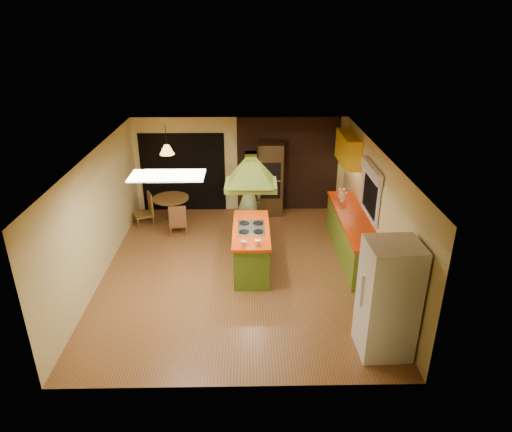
{
  "coord_description": "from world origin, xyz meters",
  "views": [
    {
      "loc": [
        0.21,
        -8.22,
        4.89
      ],
      "look_at": [
        0.36,
        0.16,
        1.15
      ],
      "focal_mm": 32.0,
      "sensor_mm": 36.0,
      "label": 1
    }
  ],
  "objects_px": {
    "refrigerator": "(388,299)",
    "wall_oven": "(270,179)",
    "canister_large": "(342,193)",
    "man": "(248,201)",
    "kitchen_island": "(251,248)",
    "dining_table": "(171,205)"
  },
  "relations": [
    {
      "from": "wall_oven",
      "to": "man",
      "type": "bearing_deg",
      "value": -110.07
    },
    {
      "from": "kitchen_island",
      "to": "wall_oven",
      "type": "distance_m",
      "value": 2.97
    },
    {
      "from": "refrigerator",
      "to": "wall_oven",
      "type": "bearing_deg",
      "value": 102.85
    },
    {
      "from": "refrigerator",
      "to": "dining_table",
      "type": "height_order",
      "value": "refrigerator"
    },
    {
      "from": "dining_table",
      "to": "wall_oven",
      "type": "bearing_deg",
      "value": 11.88
    },
    {
      "from": "man",
      "to": "wall_oven",
      "type": "height_order",
      "value": "man"
    },
    {
      "from": "refrigerator",
      "to": "canister_large",
      "type": "xyz_separation_m",
      "value": [
        0.1,
        4.2,
        0.09
      ]
    },
    {
      "from": "refrigerator",
      "to": "wall_oven",
      "type": "relative_size",
      "value": 0.99
    },
    {
      "from": "canister_large",
      "to": "dining_table",
      "type": "bearing_deg",
      "value": 170.36
    },
    {
      "from": "wall_oven",
      "to": "dining_table",
      "type": "relative_size",
      "value": 2.14
    },
    {
      "from": "man",
      "to": "dining_table",
      "type": "bearing_deg",
      "value": -54.01
    },
    {
      "from": "refrigerator",
      "to": "man",
      "type": "bearing_deg",
      "value": 115.89
    },
    {
      "from": "wall_oven",
      "to": "canister_large",
      "type": "distance_m",
      "value": 2.03
    },
    {
      "from": "wall_oven",
      "to": "canister_large",
      "type": "relative_size",
      "value": 8.55
    },
    {
      "from": "man",
      "to": "wall_oven",
      "type": "distance_m",
      "value": 1.71
    },
    {
      "from": "kitchen_island",
      "to": "man",
      "type": "xyz_separation_m",
      "value": [
        -0.05,
        1.27,
        0.52
      ]
    },
    {
      "from": "refrigerator",
      "to": "canister_large",
      "type": "distance_m",
      "value": 4.21
    },
    {
      "from": "kitchen_island",
      "to": "wall_oven",
      "type": "height_order",
      "value": "wall_oven"
    },
    {
      "from": "man",
      "to": "refrigerator",
      "type": "height_order",
      "value": "man"
    },
    {
      "from": "refrigerator",
      "to": "wall_oven",
      "type": "distance_m",
      "value": 5.64
    },
    {
      "from": "canister_large",
      "to": "kitchen_island",
      "type": "bearing_deg",
      "value": -142.29
    },
    {
      "from": "kitchen_island",
      "to": "dining_table",
      "type": "distance_m",
      "value": 3.09
    }
  ]
}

